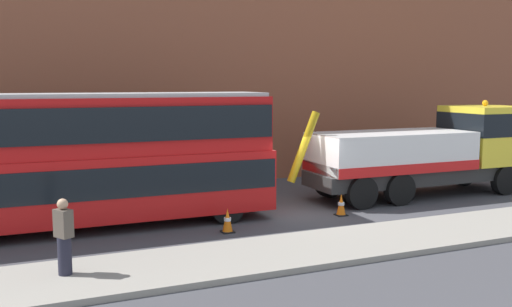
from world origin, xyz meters
TOP-DOWN VIEW (x-y plane):
  - ground_plane at (0.00, 0.00)m, footprint 120.00×120.00m
  - near_kerb at (0.00, -4.20)m, footprint 60.00×2.80m
  - recovery_tow_truck at (6.08, 0.58)m, footprint 10.16×2.74m
  - double_decker_bus at (-6.59, 0.58)m, footprint 11.07×2.67m
  - pedestrian_onlooker at (-7.82, -3.95)m, footprint 0.43×0.48m
  - traffic_cone_near_bus at (-3.08, -1.54)m, footprint 0.36×0.36m
  - traffic_cone_midway at (1.12, -1.03)m, footprint 0.36×0.36m

SIDE VIEW (x-z plane):
  - ground_plane at x=0.00m, z-range 0.00..0.00m
  - near_kerb at x=0.00m, z-range 0.00..0.15m
  - traffic_cone_near_bus at x=-3.08m, z-range -0.02..0.70m
  - traffic_cone_midway at x=1.12m, z-range -0.02..0.70m
  - pedestrian_onlooker at x=-7.82m, z-range 0.13..1.84m
  - recovery_tow_truck at x=6.08m, z-range -0.08..3.59m
  - double_decker_bus at x=-6.59m, z-range 0.20..4.26m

